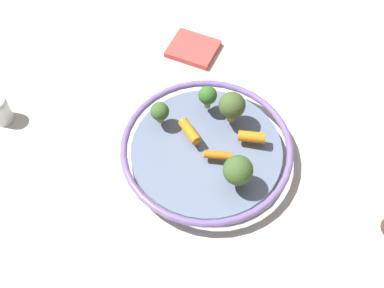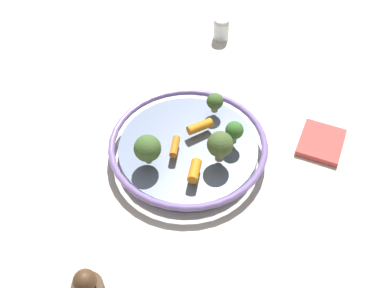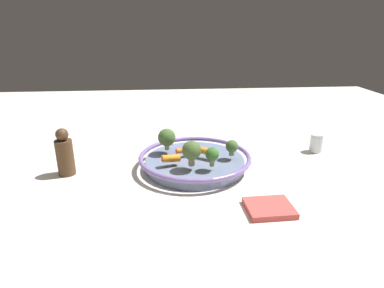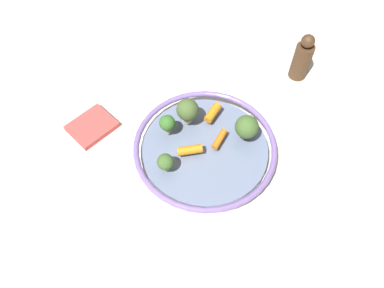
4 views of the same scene
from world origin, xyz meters
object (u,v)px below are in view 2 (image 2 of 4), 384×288
Objects in this scene: salt_shaker at (221,29)px; dish_towel at (321,142)px; broccoli_floret_mid at (148,149)px; baby_carrot_left at (200,126)px; broccoli_floret_edge at (234,131)px; broccoli_floret_small at (215,102)px; baby_carrot_near_rim at (175,146)px; serving_bowl at (188,148)px; broccoli_floret_large at (220,145)px; baby_carrot_back at (195,171)px.

salt_shaker reaches higher than dish_towel.
dish_towel is at bearing -52.27° from broccoli_floret_mid.
broccoli_floret_mid is at bearing 155.03° from baby_carrot_left.
broccoli_floret_small is at bearing 46.21° from broccoli_floret_edge.
baby_carrot_near_rim is 0.13m from broccoli_floret_edge.
salt_shaker is at bearing 5.68° from broccoli_floret_mid.
serving_bowl is 0.12m from broccoli_floret_small.
baby_carrot_left is 0.14m from broccoli_floret_mid.
serving_bowl is at bearing 120.89° from dish_towel.
broccoli_floret_mid reaches higher than baby_carrot_near_rim.
baby_carrot_near_rim is at bearing 161.08° from baby_carrot_left.
broccoli_floret_large is 0.06m from broccoli_floret_edge.
broccoli_floret_small is (0.13, 0.06, -0.02)m from broccoli_floret_large.
baby_carrot_left reaches higher than serving_bowl.
dish_towel is (0.11, -0.25, -0.05)m from baby_carrot_left.
baby_carrot_near_rim is at bearing 98.45° from broccoli_floret_large.
baby_carrot_near_rim is 0.97× the size of broccoli_floret_edge.
broccoli_floret_edge is 0.80× the size of broccoli_floret_mid.
serving_bowl is 5.98× the size of baby_carrot_left.
broccoli_floret_mid is at bearing 95.56° from baby_carrot_back.
dish_towel is (0.18, -0.27, -0.05)m from baby_carrot_near_rim.
dish_towel is at bearing -42.42° from baby_carrot_back.
baby_carrot_near_rim is 0.33m from dish_towel.
broccoli_floret_edge is (-0.00, -0.08, 0.02)m from baby_carrot_left.
baby_carrot_near_rim is 1.11× the size of broccoli_floret_small.
broccoli_floret_mid reaches higher than baby_carrot_left.
broccoli_floret_mid is at bearing 147.60° from baby_carrot_near_rim.
dish_towel is (-0.27, -0.35, -0.02)m from salt_shaker.
broccoli_floret_small is 0.25m from dish_towel.
broccoli_floret_mid is at bearing 117.51° from broccoli_floret_large.
broccoli_floret_large reaches higher than broccoli_floret_small.
serving_bowl is 3.14× the size of dish_towel.
broccoli_floret_edge is 0.50× the size of dish_towel.
broccoli_floret_edge is at bearing -154.30° from salt_shaker.
broccoli_floret_large is 1.15× the size of salt_shaker.
salt_shaker is at bearing 13.16° from serving_bowl.
broccoli_floret_edge is 0.43m from salt_shaker.
broccoli_floret_small reaches higher than baby_carrot_left.
broccoli_floret_large is 0.66× the size of dish_towel.
broccoli_floret_mid is (-0.05, 0.03, 0.03)m from baby_carrot_near_rim.
broccoli_floret_small reaches higher than dish_towel.
broccoli_floret_small is 0.70× the size of broccoli_floret_mid.
baby_carrot_near_rim is at bearing 56.52° from baby_carrot_back.
baby_carrot_back is at bearing -169.31° from broccoli_floret_small.
broccoli_floret_edge is at bearing -133.79° from broccoli_floret_small.
broccoli_floret_large is (-0.06, -0.07, 0.03)m from baby_carrot_left.
broccoli_floret_large is at bearing -129.75° from baby_carrot_left.
broccoli_floret_small is 0.34m from salt_shaker.
broccoli_floret_small is at bearing -18.24° from broccoli_floret_mid.
broccoli_floret_large is (0.01, -0.09, 0.04)m from baby_carrot_near_rim.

